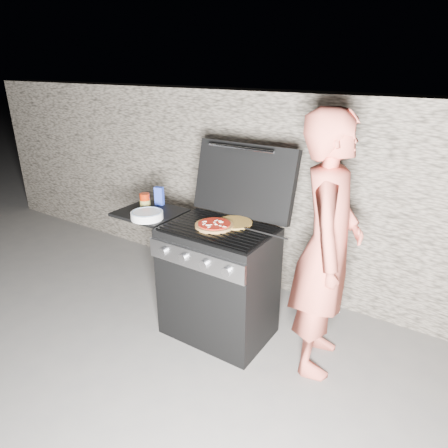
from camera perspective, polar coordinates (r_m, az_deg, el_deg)
The scene contains 10 objects.
ground at distance 3.36m, azimuth -0.74°, elevation -15.02°, with size 50.00×50.00×0.00m, color #5C5956.
stone_wall at distance 3.77m, azimuth 8.16°, elevation 4.50°, with size 8.00×0.35×1.80m, color gray.
gas_grill at distance 3.23m, azimuth -4.49°, elevation -7.04°, with size 1.34×0.79×0.91m, color black, non-canonical shape.
pizza_topped at distance 2.91m, azimuth -1.39°, elevation -0.10°, with size 0.28×0.28×0.03m, color gold, non-canonical shape.
pizza_plain at distance 2.97m, azimuth 1.46°, elevation 0.20°, with size 0.27×0.27×0.01m, color gold.
sauce_jar at distance 3.35m, azimuth -11.23°, elevation 3.26°, with size 0.08×0.08×0.13m, color #A92307.
blue_carton at distance 3.41m, azimuth -9.23°, elevation 3.97°, with size 0.07×0.04×0.16m, color #2740BA.
plate_stack at distance 3.13m, azimuth -10.94°, elevation 1.24°, with size 0.25×0.25×0.06m, color white.
person at distance 2.70m, azimuth 14.50°, elevation -3.38°, with size 0.65×0.43×1.79m, color #DC604D.
tongs at distance 2.71m, azimuth 5.55°, elevation -1.16°, with size 0.01×0.01×0.49m, color black.
Camera 1 is at (1.50, -2.22, 2.03)m, focal length 32.00 mm.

